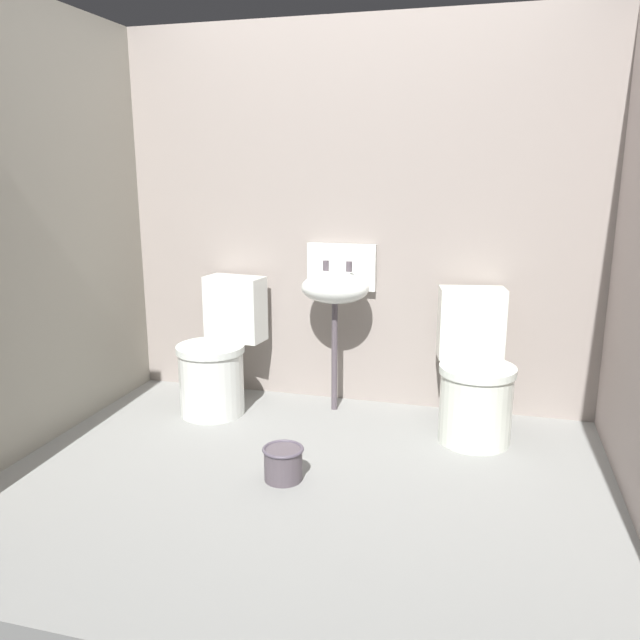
# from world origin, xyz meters

# --- Properties ---
(ground_plane) EXTENTS (3.26, 2.47, 0.08)m
(ground_plane) POSITION_xyz_m (0.00, 0.00, -0.04)
(ground_plane) COLOR gray
(wall_back) EXTENTS (3.26, 0.10, 2.27)m
(wall_back) POSITION_xyz_m (0.00, 1.09, 1.13)
(wall_back) COLOR gray
(wall_back) RESTS_ON ground
(wall_left) EXTENTS (0.10, 2.27, 2.27)m
(wall_left) POSITION_xyz_m (-1.48, 0.10, 1.13)
(wall_left) COLOR #9B9689
(wall_left) RESTS_ON ground
(toilet_left) EXTENTS (0.46, 0.64, 0.78)m
(toilet_left) POSITION_xyz_m (-0.75, 0.69, 0.32)
(toilet_left) COLOR white
(toilet_left) RESTS_ON ground
(toilet_right) EXTENTS (0.48, 0.65, 0.78)m
(toilet_right) POSITION_xyz_m (0.75, 0.69, 0.32)
(toilet_right) COLOR white
(toilet_right) RESTS_ON ground
(sink) EXTENTS (0.42, 0.35, 0.99)m
(sink) POSITION_xyz_m (-0.07, 0.87, 0.75)
(sink) COLOR #564C54
(sink) RESTS_ON ground
(bucket) EXTENTS (0.20, 0.20, 0.16)m
(bucket) POSITION_xyz_m (-0.09, -0.08, 0.09)
(bucket) COLOR #564C54
(bucket) RESTS_ON ground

